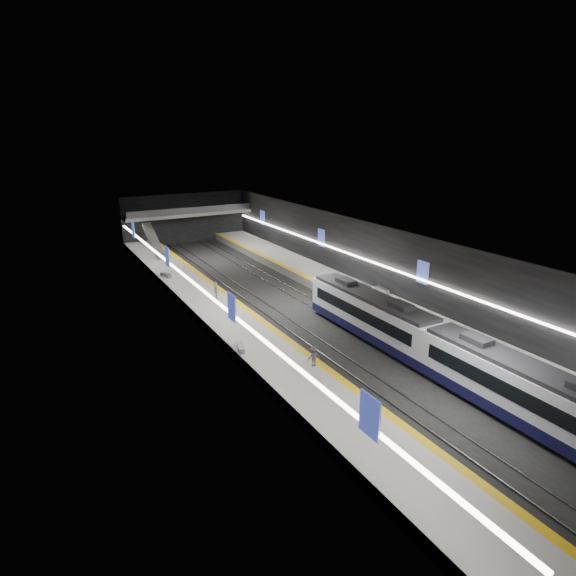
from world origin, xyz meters
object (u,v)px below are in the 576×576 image
bench_left_far (166,275)px  passenger_right_a (359,292)px  train (433,345)px  passenger_left_b (314,357)px  escalator (154,241)px  passenger_left_a (216,290)px  bench_right_far (364,286)px  bench_left_near (241,347)px  bench_right_near (382,290)px

bench_left_far → passenger_right_a: passenger_right_a is taller
train → passenger_left_b: bearing=157.9°
escalator → passenger_left_b: escalator is taller
passenger_left_b → bench_left_far: bearing=-79.3°
passenger_right_a → passenger_left_a: passenger_left_a is taller
bench_right_far → bench_left_far: bearing=135.1°
bench_left_near → bench_left_far: size_ratio=0.97×
bench_right_far → passenger_left_a: size_ratio=1.01×
escalator → passenger_left_a: size_ratio=4.37×
bench_right_far → bench_left_near: bearing=-162.3°
bench_left_far → passenger_right_a: size_ratio=0.99×
bench_right_near → passenger_left_a: size_ratio=1.07×
bench_left_near → bench_left_far: (0.28, 22.59, 0.01)m
escalator → bench_left_far: 12.10m
train → bench_right_far: train is taller
train → bench_left_near: train is taller
bench_left_near → passenger_left_a: bearing=93.0°
bench_left_near → passenger_left_a: passenger_left_a is taller
train → bench_left_near: bearing=144.3°
bench_left_near → passenger_right_a: 16.27m
bench_left_near → bench_left_far: bearing=104.5°
bench_left_far → train: bearing=-89.7°
train → bench_right_near: train is taller
escalator → bench_left_near: (-2.00, -34.45, -1.70)m
bench_left_near → passenger_left_b: 6.32m
passenger_left_b → passenger_right_a: bearing=-135.3°
bench_left_far → passenger_left_a: passenger_left_a is taller
bench_right_far → passenger_left_a: 16.21m
bench_right_near → passenger_right_a: (-3.55, -0.62, 0.60)m
train → bench_left_near: size_ratio=18.63×
train → passenger_left_b: (-8.43, 3.43, -0.42)m
bench_left_near → bench_right_far: bench_right_far is taller
passenger_right_a → bench_left_far: bearing=20.7°
escalator → bench_right_near: (17.00, -28.78, -1.66)m
passenger_left_a → passenger_right_a: bearing=66.7°
bench_left_far → bench_right_far: bearing=-59.7°
train → bench_left_far: bearing=110.6°
bench_left_far → bench_right_far: 23.24m
escalator → bench_right_near: size_ratio=4.07×
passenger_left_a → bench_left_far: bearing=-160.4°
passenger_right_a → passenger_left_b: 15.68m
bench_left_near → bench_right_near: size_ratio=0.82×
escalator → bench_left_near: bearing=-93.3°
bench_right_far → train: bearing=-116.3°
train → bench_left_near: (-12.00, 8.62, -1.00)m
bench_left_near → passenger_left_b: (3.57, -5.18, 0.58)m
bench_right_far → passenger_right_a: (-2.79, -2.78, 0.61)m
bench_right_near → passenger_right_a: size_ratio=1.17×
bench_left_near → passenger_left_a: 12.64m
bench_left_far → passenger_left_b: bearing=-103.6°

